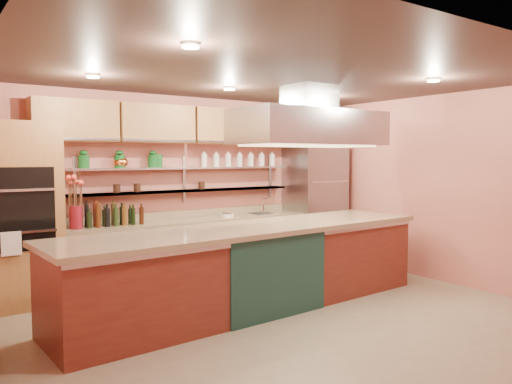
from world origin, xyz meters
TOP-DOWN VIEW (x-y plane):
  - floor at (0.00, 0.00)m, footprint 6.00×5.00m
  - ceiling at (0.00, 0.00)m, footprint 6.00×5.00m
  - wall_back at (0.00, 2.50)m, footprint 6.00×0.04m
  - wall_front at (0.00, -2.50)m, footprint 6.00×0.04m
  - wall_right at (3.00, 0.00)m, footprint 0.04×5.00m
  - oven_stack at (-2.45, 2.18)m, footprint 0.95×0.64m
  - refrigerator at (2.35, 2.14)m, footprint 0.95×0.72m
  - back_counter at (-0.05, 2.20)m, footprint 3.84×0.64m
  - wall_shelf_lower at (-0.05, 2.37)m, footprint 3.60×0.26m
  - wall_shelf_upper at (-0.05, 2.37)m, footprint 3.60×0.26m
  - upper_cabinets at (0.00, 2.32)m, footprint 4.60×0.36m
  - range_hood at (0.80, 0.51)m, footprint 2.00×1.00m
  - ceiling_downlights at (0.00, 0.20)m, footprint 4.00×2.80m
  - island at (-0.10, 0.51)m, footprint 4.93×1.33m
  - flower_vase at (-1.78, 2.15)m, footprint 0.17×0.17m
  - oil_bottle_cluster at (-1.26, 2.15)m, footprint 0.86×0.32m
  - kitchen_scale at (0.53, 2.15)m, footprint 0.17×0.13m
  - bar_faucet at (1.30, 2.25)m, footprint 0.03×0.03m
  - copper_kettle at (-1.08, 2.37)m, footprint 0.22×0.22m
  - green_canister at (-0.54, 2.37)m, footprint 0.18×0.18m

SIDE VIEW (x-z plane):
  - floor at x=0.00m, z-range -0.02..0.00m
  - back_counter at x=-0.05m, z-range 0.00..0.93m
  - island at x=-0.10m, z-range 0.00..1.02m
  - kitchen_scale at x=0.53m, z-range 0.93..1.02m
  - bar_faucet at x=1.30m, z-range 0.93..1.17m
  - refrigerator at x=2.35m, z-range 0.00..2.10m
  - oil_bottle_cluster at x=-1.26m, z-range 0.93..1.20m
  - flower_vase at x=-1.78m, z-range 0.93..1.23m
  - oven_stack at x=-2.45m, z-range 0.00..2.30m
  - wall_shelf_lower at x=-0.05m, z-range 1.34..1.36m
  - wall_back at x=0.00m, z-range 0.00..2.80m
  - wall_front at x=0.00m, z-range 0.00..2.80m
  - wall_right at x=3.00m, z-range 0.00..2.80m
  - wall_shelf_upper at x=-0.05m, z-range 1.69..1.71m
  - copper_kettle at x=-1.08m, z-range 1.71..1.87m
  - green_canister at x=-0.54m, z-range 1.71..1.91m
  - range_hood at x=0.80m, z-range 2.02..2.48m
  - upper_cabinets at x=0.00m, z-range 2.08..2.62m
  - ceiling_downlights at x=0.00m, z-range 2.76..2.78m
  - ceiling at x=0.00m, z-range 2.79..2.81m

